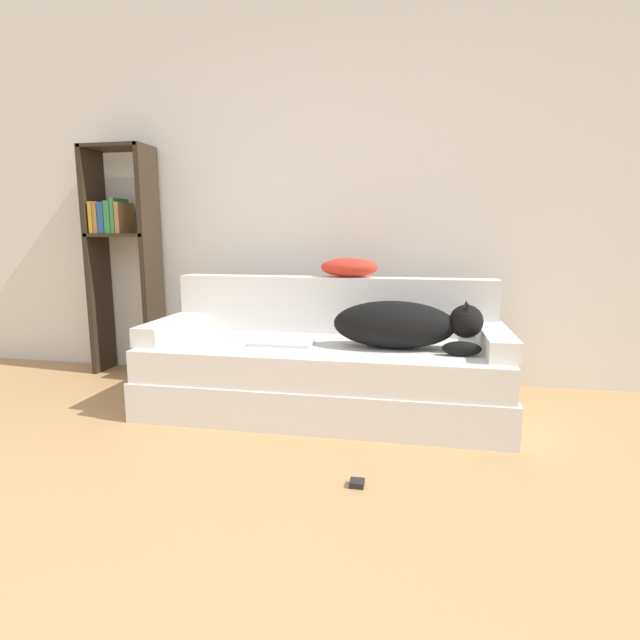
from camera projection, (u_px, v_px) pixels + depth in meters
wall_back at (319, 183)px, 3.40m from camera, size 7.00×0.06×2.70m
couch at (323, 377)px, 2.86m from camera, size 2.01×0.82×0.39m
couch_backrest at (333, 305)px, 3.12m from camera, size 1.97×0.15×0.35m
couch_arm_left at (170, 328)px, 2.99m from camera, size 0.15×0.63×0.11m
couch_arm_right at (496, 341)px, 2.64m from camera, size 0.15×0.63×0.11m
dog at (403, 325)px, 2.67m from camera, size 0.79×0.29×0.27m
laptop at (282, 342)px, 2.81m from camera, size 0.36×0.22×0.02m
throw_pillow at (349, 267)px, 3.08m from camera, size 0.36×0.19×0.12m
bookshelf at (121, 245)px, 3.56m from camera, size 0.47×0.26×1.61m
power_adapter at (357, 483)px, 2.01m from camera, size 0.06×0.06×0.02m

